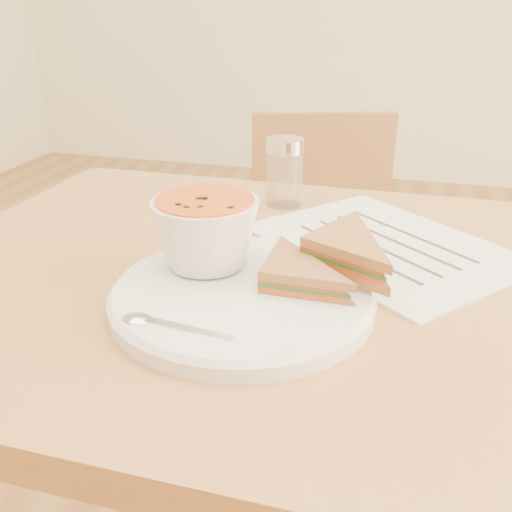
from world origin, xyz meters
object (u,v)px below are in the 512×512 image
(dining_table, at_px, (298,499))
(condiment_shaker, at_px, (284,172))
(chair_far, at_px, (325,289))
(soup_bowl, at_px, (206,236))
(plate, at_px, (242,297))

(dining_table, xyz_separation_m, condiment_shaker, (-0.09, 0.24, 0.43))
(chair_far, bearing_deg, dining_table, 79.26)
(dining_table, distance_m, chair_far, 0.63)
(chair_far, distance_m, condiment_shaker, 0.56)
(dining_table, bearing_deg, condiment_shaker, 109.79)
(dining_table, bearing_deg, soup_bowl, -153.72)
(plate, relative_size, condiment_shaker, 2.68)
(plate, bearing_deg, dining_table, 60.25)
(dining_table, height_order, plate, plate)
(plate, bearing_deg, soup_bowl, 143.15)
(chair_far, distance_m, soup_bowl, 0.80)
(soup_bowl, distance_m, condiment_shaker, 0.29)
(chair_far, xyz_separation_m, soup_bowl, (-0.04, -0.68, 0.41))
(dining_table, distance_m, soup_bowl, 0.45)
(chair_far, height_order, condiment_shaker, condiment_shaker)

